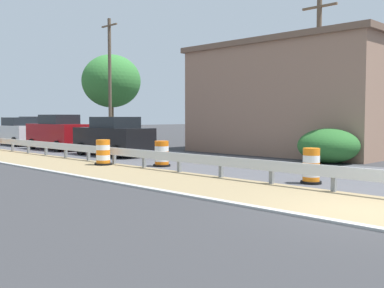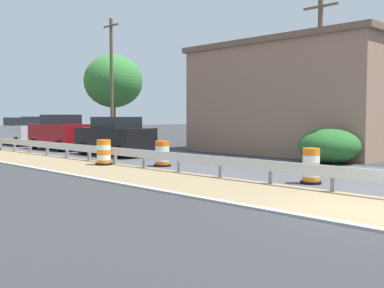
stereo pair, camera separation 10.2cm
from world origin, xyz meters
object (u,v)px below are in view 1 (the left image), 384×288
Objects in this scene: traffic_barrel_nearest at (311,168)px; utility_pole_mid at (110,79)px; traffic_barrel_close at (162,155)px; car_lead_far_lane at (19,131)px; car_trailing_far_lane at (58,132)px; traffic_barrel_mid at (103,154)px; utility_pole_near at (318,75)px; car_distant_a at (35,129)px; car_lead_near_lane at (113,136)px.

utility_pole_mid is at bearing 70.72° from traffic_barrel_nearest.
car_lead_far_lane is (1.83, 17.30, 0.51)m from traffic_barrel_close.
car_trailing_far_lane reaches higher than traffic_barrel_close.
traffic_barrel_mid is at bearing 161.64° from car_trailing_far_lane.
car_distant_a is at bearing 95.90° from utility_pole_near.
traffic_barrel_nearest is at bearing -10.41° from car_distant_a.
car_lead_near_lane is at bearing -124.03° from utility_pole_mid.
car_lead_near_lane is 10.64m from utility_pole_near.
car_lead_near_lane is 11.75m from car_lead_far_lane.
traffic_barrel_nearest is at bearing -151.55° from utility_pole_near.
car_lead_far_lane is at bearing -1.87° from car_lead_near_lane.
traffic_barrel_mid is 9.67m from car_trailing_far_lane.
traffic_barrel_mid is 20.63m from car_distant_a.
car_trailing_far_lane is at bearing 177.61° from car_lead_far_lane.
car_trailing_far_lane reaches higher than traffic_barrel_nearest.
utility_pole_near is at bearing -163.70° from car_lead_far_lane.
traffic_barrel_close is at bearing 171.51° from car_trailing_far_lane.
utility_pole_near is 16.79m from utility_pole_mid.
car_lead_far_lane reaches higher than traffic_barrel_close.
car_trailing_far_lane reaches higher than car_lead_near_lane.
traffic_barrel_close is at bearing 90.56° from traffic_barrel_nearest.
car_distant_a is (3.60, 16.13, -0.00)m from car_lead_near_lane.
car_distant_a is (6.54, 19.56, 0.52)m from traffic_barrel_mid.
traffic_barrel_nearest is at bearing -80.77° from traffic_barrel_mid.
utility_pole_mid reaches higher than car_lead_far_lane.
traffic_barrel_nearest is at bearing 172.51° from car_lead_near_lane.
car_distant_a reaches higher than traffic_barrel_mid.
traffic_barrel_mid is 0.24× the size of car_lead_far_lane.
car_distant_a reaches higher than car_lead_near_lane.
traffic_barrel_nearest is 24.11m from car_lead_far_lane.
traffic_barrel_nearest is 8.98m from traffic_barrel_mid.
traffic_barrel_close is at bearing 173.90° from car_lead_far_lane.
car_lead_near_lane reaches higher than car_lead_far_lane.
utility_pole_near reaches higher than car_trailing_far_lane.
car_trailing_far_lane is at bearing 72.13° from traffic_barrel_mid.
car_distant_a is at bearing -19.54° from car_trailing_far_lane.
utility_pole_near is (6.09, -13.93, 2.95)m from car_trailing_far_lane.
utility_pole_mid reaches higher than utility_pole_near.
car_trailing_far_lane is at bearing -0.81° from car_lead_near_lane.
car_lead_far_lane is 7.39m from utility_pole_mid.
car_lead_far_lane reaches higher than traffic_barrel_mid.
utility_pole_near is (7.61, 4.12, 3.53)m from traffic_barrel_nearest.
car_lead_far_lane is at bearing 106.36° from utility_pole_near.
traffic_barrel_mid is 10.81m from utility_pole_near.
car_lead_far_lane is 5.51m from car_distant_a.
car_trailing_far_lane is 0.61× the size of utility_pole_near.
car_trailing_far_lane is 7.42m from utility_pole_mid.
car_trailing_far_lane reaches higher than car_distant_a.
car_lead_near_lane reaches higher than traffic_barrel_mid.
traffic_barrel_nearest is at bearing -109.28° from utility_pole_mid.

